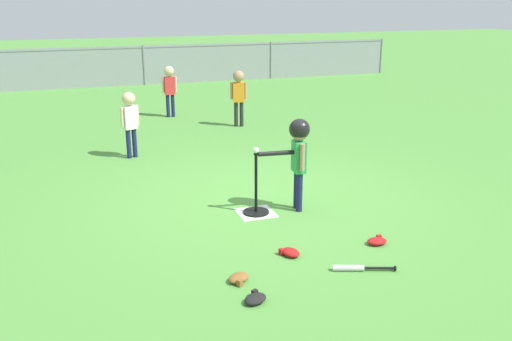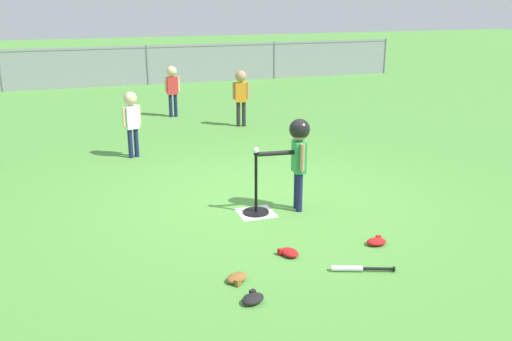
% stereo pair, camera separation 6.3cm
% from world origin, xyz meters
% --- Properties ---
extents(ground_plane, '(60.00, 60.00, 0.00)m').
position_xyz_m(ground_plane, '(0.00, 0.00, 0.00)').
color(ground_plane, '#51933D').
extents(home_plate, '(0.44, 0.44, 0.01)m').
position_xyz_m(home_plate, '(-0.25, -0.39, 0.00)').
color(home_plate, white).
rests_on(home_plate, ground_plane).
extents(batting_tee, '(0.32, 0.32, 0.77)m').
position_xyz_m(batting_tee, '(-0.25, -0.39, 0.13)').
color(batting_tee, black).
rests_on(batting_tee, ground_plane).
extents(baseball_on_tee, '(0.07, 0.07, 0.07)m').
position_xyz_m(baseball_on_tee, '(-0.25, -0.39, 0.80)').
color(baseball_on_tee, white).
rests_on(baseball_on_tee, batting_tee).
extents(batter_child, '(0.64, 0.33, 1.16)m').
position_xyz_m(batter_child, '(0.27, -0.44, 0.82)').
color(batter_child, '#191E4C').
rests_on(batter_child, ground_plane).
extents(fielder_deep_left, '(0.31, 0.22, 1.09)m').
position_xyz_m(fielder_deep_left, '(-1.37, 2.61, 0.70)').
color(fielder_deep_left, '#191E4C').
rests_on(fielder_deep_left, ground_plane).
extents(fielder_deep_center, '(0.33, 0.22, 1.13)m').
position_xyz_m(fielder_deep_center, '(0.99, 4.23, 0.73)').
color(fielder_deep_center, '#262626').
rests_on(fielder_deep_center, ground_plane).
extents(fielder_near_right, '(0.33, 0.22, 1.11)m').
position_xyz_m(fielder_near_right, '(-0.15, 5.61, 0.71)').
color(fielder_near_right, '#191E4C').
rests_on(fielder_near_right, ground_plane).
extents(spare_bat_silver, '(0.60, 0.26, 0.06)m').
position_xyz_m(spare_bat_silver, '(0.16, -2.14, 0.03)').
color(spare_bat_silver, silver).
rests_on(spare_bat_silver, ground_plane).
extents(glove_by_plate, '(0.27, 0.24, 0.07)m').
position_xyz_m(glove_by_plate, '(-0.95, -2.37, 0.04)').
color(glove_by_plate, black).
rests_on(glove_by_plate, ground_plane).
extents(glove_near_bats, '(0.27, 0.25, 0.07)m').
position_xyz_m(glove_near_bats, '(-0.97, -1.96, 0.04)').
color(glove_near_bats, brown).
rests_on(glove_near_bats, ground_plane).
extents(glove_tossed_aside, '(0.22, 0.25, 0.07)m').
position_xyz_m(glove_tossed_aside, '(-0.30, -1.62, 0.04)').
color(glove_tossed_aside, '#B21919').
rests_on(glove_tossed_aside, ground_plane).
extents(glove_outfield_drop, '(0.22, 0.17, 0.07)m').
position_xyz_m(glove_outfield_drop, '(0.69, -1.67, 0.04)').
color(glove_outfield_drop, '#B21919').
rests_on(glove_outfield_drop, ground_plane).
extents(outfield_fence, '(16.06, 0.06, 1.15)m').
position_xyz_m(outfield_fence, '(0.00, 10.38, 0.62)').
color(outfield_fence, slate).
rests_on(outfield_fence, ground_plane).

